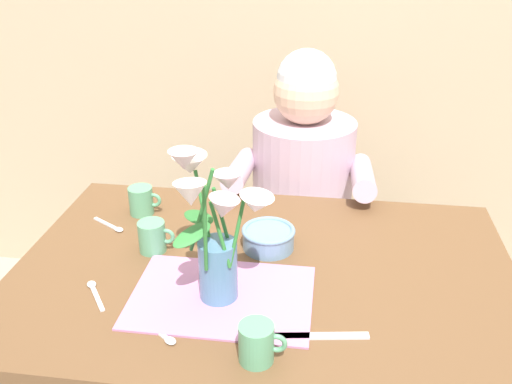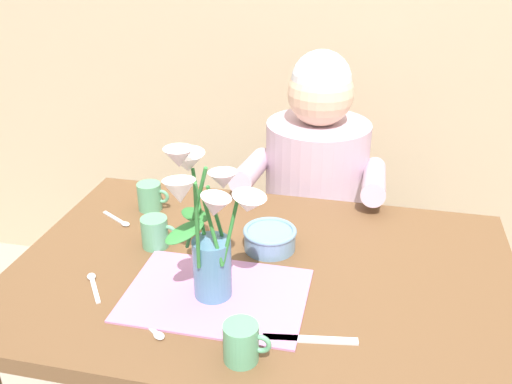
{
  "view_description": "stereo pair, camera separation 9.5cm",
  "coord_description": "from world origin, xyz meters",
  "px_view_note": "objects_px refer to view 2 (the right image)",
  "views": [
    {
      "loc": [
        0.13,
        -1.1,
        1.5
      ],
      "look_at": [
        -0.03,
        0.05,
        0.92
      ],
      "focal_mm": 39.04,
      "sensor_mm": 36.0,
      "label": 1
    },
    {
      "loc": [
        0.23,
        -1.09,
        1.5
      ],
      "look_at": [
        -0.03,
        0.05,
        0.92
      ],
      "focal_mm": 39.04,
      "sensor_mm": 36.0,
      "label": 2
    }
  ],
  "objects_px": {
    "ceramic_bowl": "(270,238)",
    "ceramic_mug": "(155,232)",
    "dinner_knife": "(310,339)",
    "coffee_cup": "(150,196)",
    "seated_person": "(314,215)",
    "tea_cup": "(242,343)",
    "flower_vase": "(208,224)"
  },
  "relations": [
    {
      "from": "ceramic_bowl",
      "to": "dinner_knife",
      "type": "xyz_separation_m",
      "value": [
        0.15,
        -0.32,
        -0.03
      ]
    },
    {
      "from": "ceramic_bowl",
      "to": "tea_cup",
      "type": "bearing_deg",
      "value": -86.2
    },
    {
      "from": "ceramic_bowl",
      "to": "dinner_knife",
      "type": "height_order",
      "value": "ceramic_bowl"
    },
    {
      "from": "dinner_knife",
      "to": "coffee_cup",
      "type": "xyz_separation_m",
      "value": [
        -0.52,
        0.45,
        0.04
      ]
    },
    {
      "from": "ceramic_bowl",
      "to": "ceramic_mug",
      "type": "bearing_deg",
      "value": -169.55
    },
    {
      "from": "tea_cup",
      "to": "coffee_cup",
      "type": "height_order",
      "value": "same"
    },
    {
      "from": "ceramic_bowl",
      "to": "ceramic_mug",
      "type": "height_order",
      "value": "ceramic_mug"
    },
    {
      "from": "flower_vase",
      "to": "ceramic_bowl",
      "type": "height_order",
      "value": "flower_vase"
    },
    {
      "from": "dinner_knife",
      "to": "seated_person",
      "type": "bearing_deg",
      "value": 87.54
    },
    {
      "from": "ceramic_mug",
      "to": "tea_cup",
      "type": "relative_size",
      "value": 1.0
    },
    {
      "from": "dinner_knife",
      "to": "coffee_cup",
      "type": "bearing_deg",
      "value": 130.45
    },
    {
      "from": "flower_vase",
      "to": "ceramic_bowl",
      "type": "xyz_separation_m",
      "value": [
        0.09,
        0.22,
        -0.15
      ]
    },
    {
      "from": "tea_cup",
      "to": "ceramic_mug",
      "type": "bearing_deg",
      "value": 131.92
    },
    {
      "from": "coffee_cup",
      "to": "flower_vase",
      "type": "bearing_deg",
      "value": -51.02
    },
    {
      "from": "seated_person",
      "to": "tea_cup",
      "type": "xyz_separation_m",
      "value": [
        -0.03,
        -0.92,
        0.22
      ]
    },
    {
      "from": "seated_person",
      "to": "dinner_knife",
      "type": "xyz_separation_m",
      "value": [
        0.09,
        -0.84,
        0.18
      ]
    },
    {
      "from": "dinner_knife",
      "to": "ceramic_mug",
      "type": "bearing_deg",
      "value": 139.65
    },
    {
      "from": "dinner_knife",
      "to": "tea_cup",
      "type": "xyz_separation_m",
      "value": [
        -0.12,
        -0.08,
        0.04
      ]
    },
    {
      "from": "seated_person",
      "to": "ceramic_mug",
      "type": "distance_m",
      "value": 0.7
    },
    {
      "from": "ceramic_mug",
      "to": "flower_vase",
      "type": "bearing_deg",
      "value": -40.57
    },
    {
      "from": "seated_person",
      "to": "tea_cup",
      "type": "relative_size",
      "value": 12.2
    },
    {
      "from": "seated_person",
      "to": "ceramic_mug",
      "type": "relative_size",
      "value": 12.2
    },
    {
      "from": "dinner_knife",
      "to": "coffee_cup",
      "type": "distance_m",
      "value": 0.69
    },
    {
      "from": "ceramic_bowl",
      "to": "ceramic_mug",
      "type": "xyz_separation_m",
      "value": [
        -0.29,
        -0.05,
        0.01
      ]
    },
    {
      "from": "tea_cup",
      "to": "flower_vase",
      "type": "bearing_deg",
      "value": 122.84
    },
    {
      "from": "seated_person",
      "to": "ceramic_bowl",
      "type": "height_order",
      "value": "seated_person"
    },
    {
      "from": "ceramic_bowl",
      "to": "seated_person",
      "type": "bearing_deg",
      "value": 83.79
    },
    {
      "from": "flower_vase",
      "to": "ceramic_mug",
      "type": "distance_m",
      "value": 0.29
    },
    {
      "from": "flower_vase",
      "to": "coffee_cup",
      "type": "bearing_deg",
      "value": 128.98
    },
    {
      "from": "ceramic_bowl",
      "to": "tea_cup",
      "type": "xyz_separation_m",
      "value": [
        0.03,
        -0.4,
        0.01
      ]
    },
    {
      "from": "coffee_cup",
      "to": "seated_person",
      "type": "bearing_deg",
      "value": 41.78
    },
    {
      "from": "ceramic_bowl",
      "to": "ceramic_mug",
      "type": "relative_size",
      "value": 1.46
    }
  ]
}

